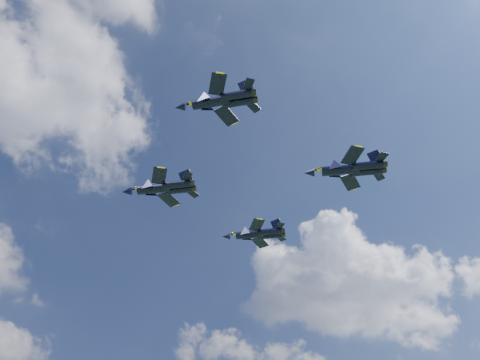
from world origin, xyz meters
name	(u,v)px	position (x,y,z in m)	size (l,w,h in m)	color
jet_lead	(152,189)	(-14.71, 20.55, 64.25)	(14.06, 14.23, 3.85)	black
jet_left	(208,102)	(-17.85, -4.25, 64.83)	(12.63, 13.52, 3.56)	black
jet_right	(248,234)	(9.12, 19.69, 62.64)	(12.95, 12.95, 3.52)	black
jet_slot	(337,170)	(11.02, -6.00, 64.20)	(14.66, 14.40, 3.95)	black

